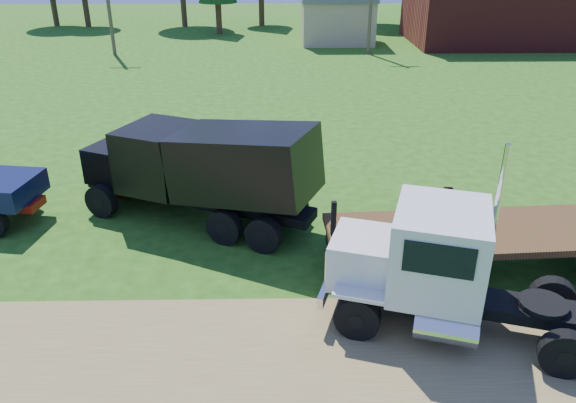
{
  "coord_description": "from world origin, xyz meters",
  "views": [
    {
      "loc": [
        -1.24,
        -10.11,
        8.73
      ],
      "look_at": [
        -0.95,
        4.7,
        1.6
      ],
      "focal_mm": 35.0,
      "sensor_mm": 36.0,
      "label": 1
    }
  ],
  "objects_px": {
    "white_semi_tractor": "(440,269)",
    "flatbed_trailer": "(485,238)",
    "black_dump_truck": "(204,167)",
    "orange_pickup": "(181,166)"
  },
  "relations": [
    {
      "from": "white_semi_tractor",
      "to": "black_dump_truck",
      "type": "xyz_separation_m",
      "value": [
        -6.18,
        5.57,
        0.38
      ]
    },
    {
      "from": "white_semi_tractor",
      "to": "flatbed_trailer",
      "type": "relative_size",
      "value": 0.86
    },
    {
      "from": "black_dump_truck",
      "to": "orange_pickup",
      "type": "bearing_deg",
      "value": 137.76
    },
    {
      "from": "white_semi_tractor",
      "to": "flatbed_trailer",
      "type": "distance_m",
      "value": 3.25
    },
    {
      "from": "orange_pickup",
      "to": "flatbed_trailer",
      "type": "height_order",
      "value": "flatbed_trailer"
    },
    {
      "from": "flatbed_trailer",
      "to": "black_dump_truck",
      "type": "bearing_deg",
      "value": 156.11
    },
    {
      "from": "white_semi_tractor",
      "to": "orange_pickup",
      "type": "height_order",
      "value": "white_semi_tractor"
    },
    {
      "from": "black_dump_truck",
      "to": "white_semi_tractor",
      "type": "bearing_deg",
      "value": -17.98
    },
    {
      "from": "orange_pickup",
      "to": "white_semi_tractor",
      "type": "bearing_deg",
      "value": -134.98
    },
    {
      "from": "black_dump_truck",
      "to": "flatbed_trailer",
      "type": "xyz_separation_m",
      "value": [
        8.18,
        -3.07,
        -0.98
      ]
    }
  ]
}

